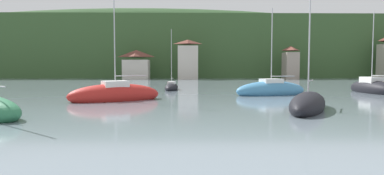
{
  "coord_description": "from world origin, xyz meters",
  "views": [
    {
      "loc": [
        -0.4,
        21.39,
        2.93
      ],
      "look_at": [
        0.0,
        44.03,
        1.52
      ],
      "focal_mm": 30.18,
      "sensor_mm": 36.0,
      "label": 1
    }
  ],
  "objects_px": {
    "sailboat_far_4": "(172,87)",
    "sailboat_far_9": "(371,88)",
    "shore_building_west": "(136,65)",
    "shore_building_central": "(290,63)",
    "sailboat_mid_0": "(115,95)",
    "shore_building_westcentral": "(188,60)",
    "sailboat_far_7": "(271,90)",
    "sailboat_mid_5": "(308,104)"
  },
  "relations": [
    {
      "from": "sailboat_far_4",
      "to": "sailboat_far_9",
      "type": "distance_m",
      "value": 23.89
    },
    {
      "from": "sailboat_far_4",
      "to": "shore_building_central",
      "type": "bearing_deg",
      "value": 149.04
    },
    {
      "from": "sailboat_mid_5",
      "to": "sailboat_far_4",
      "type": "bearing_deg",
      "value": -125.7
    },
    {
      "from": "sailboat_mid_5",
      "to": "sailboat_mid_0",
      "type": "bearing_deg",
      "value": -87.56
    },
    {
      "from": "shore_building_west",
      "to": "sailboat_mid_0",
      "type": "xyz_separation_m",
      "value": [
        6.13,
        -52.01,
        -3.0
      ]
    },
    {
      "from": "sailboat_mid_0",
      "to": "shore_building_west",
      "type": "bearing_deg",
      "value": -111.92
    },
    {
      "from": "shore_building_central",
      "to": "sailboat_far_4",
      "type": "distance_m",
      "value": 47.5
    },
    {
      "from": "sailboat_mid_0",
      "to": "sailboat_mid_5",
      "type": "relative_size",
      "value": 1.05
    },
    {
      "from": "sailboat_far_4",
      "to": "sailboat_mid_5",
      "type": "height_order",
      "value": "sailboat_mid_5"
    },
    {
      "from": "sailboat_far_4",
      "to": "sailboat_far_7",
      "type": "height_order",
      "value": "sailboat_far_7"
    },
    {
      "from": "shore_building_central",
      "to": "sailboat_far_9",
      "type": "distance_m",
      "value": 43.85
    },
    {
      "from": "shore_building_central",
      "to": "sailboat_mid_0",
      "type": "xyz_separation_m",
      "value": [
        -32.3,
        -51.72,
        -3.47
      ]
    },
    {
      "from": "shore_building_central",
      "to": "sailboat_far_7",
      "type": "xyz_separation_m",
      "value": [
        -16.98,
        -46.11,
        -3.49
      ]
    },
    {
      "from": "sailboat_far_4",
      "to": "sailboat_far_7",
      "type": "bearing_deg",
      "value": 59.56
    },
    {
      "from": "sailboat_far_4",
      "to": "sailboat_far_7",
      "type": "distance_m",
      "value": 13.51
    },
    {
      "from": "sailboat_far_7",
      "to": "sailboat_far_9",
      "type": "xyz_separation_m",
      "value": [
        12.34,
        2.64,
        0.03
      ]
    },
    {
      "from": "shore_building_central",
      "to": "shore_building_west",
      "type": "bearing_deg",
      "value": 179.56
    },
    {
      "from": "shore_building_westcentral",
      "to": "sailboat_mid_0",
      "type": "relative_size",
      "value": 0.87
    },
    {
      "from": "shore_building_central",
      "to": "sailboat_far_9",
      "type": "relative_size",
      "value": 0.83
    },
    {
      "from": "shore_building_central",
      "to": "sailboat_far_7",
      "type": "height_order",
      "value": "sailboat_far_7"
    },
    {
      "from": "shore_building_west",
      "to": "sailboat_mid_5",
      "type": "height_order",
      "value": "sailboat_mid_5"
    },
    {
      "from": "shore_building_westcentral",
      "to": "shore_building_central",
      "type": "relative_size",
      "value": 1.18
    },
    {
      "from": "shore_building_west",
      "to": "shore_building_central",
      "type": "xyz_separation_m",
      "value": [
        38.43,
        -0.29,
        0.47
      ]
    },
    {
      "from": "shore_building_westcentral",
      "to": "sailboat_far_4",
      "type": "distance_m",
      "value": 37.91
    },
    {
      "from": "shore_building_westcentral",
      "to": "sailboat_far_9",
      "type": "xyz_separation_m",
      "value": [
        20.98,
        -42.81,
        -4.2
      ]
    },
    {
      "from": "sailboat_far_4",
      "to": "sailboat_far_9",
      "type": "height_order",
      "value": "sailboat_far_9"
    },
    {
      "from": "shore_building_westcentral",
      "to": "shore_building_west",
      "type": "bearing_deg",
      "value": 175.75
    },
    {
      "from": "sailboat_far_9",
      "to": "sailboat_mid_0",
      "type": "bearing_deg",
      "value": 103.04
    },
    {
      "from": "sailboat_mid_0",
      "to": "sailboat_mid_5",
      "type": "bearing_deg",
      "value": 126.15
    },
    {
      "from": "shore_building_westcentral",
      "to": "sailboat_mid_0",
      "type": "bearing_deg",
      "value": -97.45
    },
    {
      "from": "shore_building_central",
      "to": "sailboat_far_7",
      "type": "distance_m",
      "value": 49.26
    },
    {
      "from": "shore_building_central",
      "to": "sailboat_mid_0",
      "type": "distance_m",
      "value": 61.08
    },
    {
      "from": "sailboat_mid_0",
      "to": "sailboat_far_4",
      "type": "distance_m",
      "value": 14.17
    },
    {
      "from": "shore_building_west",
      "to": "sailboat_far_4",
      "type": "distance_m",
      "value": 40.06
    },
    {
      "from": "shore_building_west",
      "to": "sailboat_mid_0",
      "type": "relative_size",
      "value": 0.65
    },
    {
      "from": "sailboat_far_7",
      "to": "sailboat_far_9",
      "type": "relative_size",
      "value": 0.98
    },
    {
      "from": "sailboat_mid_5",
      "to": "shore_building_westcentral",
      "type": "bearing_deg",
      "value": -144.6
    },
    {
      "from": "shore_building_westcentral",
      "to": "sailboat_far_7",
      "type": "relative_size",
      "value": 1.0
    },
    {
      "from": "shore_building_central",
      "to": "sailboat_far_4",
      "type": "relative_size",
      "value": 1.0
    },
    {
      "from": "shore_building_central",
      "to": "sailboat_far_4",
      "type": "height_order",
      "value": "shore_building_central"
    },
    {
      "from": "shore_building_west",
      "to": "sailboat_far_9",
      "type": "height_order",
      "value": "sailboat_far_9"
    },
    {
      "from": "shore_building_west",
      "to": "sailboat_far_4",
      "type": "height_order",
      "value": "sailboat_far_4"
    }
  ]
}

